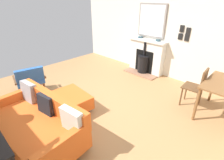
# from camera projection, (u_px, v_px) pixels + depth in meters

# --- Properties ---
(ground_plane) EXTENTS (5.78, 6.12, 0.01)m
(ground_plane) POSITION_uv_depth(u_px,v_px,m) (84.00, 110.00, 3.70)
(ground_plane) COLOR #A87A4C
(wall_left) EXTENTS (0.12, 6.12, 2.66)m
(wall_left) POSITION_uv_depth(u_px,v_px,m) (160.00, 30.00, 4.96)
(wall_left) COLOR silver
(wall_left) RESTS_ON ground
(fireplace) EXTENTS (0.60, 1.22, 1.05)m
(fireplace) POSITION_uv_depth(u_px,v_px,m) (146.00, 58.00, 5.36)
(fireplace) COLOR #93664C
(fireplace) RESTS_ON ground
(mirror_over_mantel) EXTENTS (0.04, 0.89, 0.94)m
(mirror_over_mantel) POSITION_uv_depth(u_px,v_px,m) (152.00, 21.00, 4.96)
(mirror_over_mantel) COLOR gray
(mantel_bowl_near) EXTENTS (0.16, 0.16, 0.04)m
(mantel_bowl_near) POSITION_uv_depth(u_px,v_px,m) (140.00, 37.00, 5.31)
(mantel_bowl_near) COLOR #334C56
(mantel_bowl_near) RESTS_ON fireplace
(mantel_bowl_far) EXTENTS (0.14, 0.14, 0.04)m
(mantel_bowl_far) POSITION_uv_depth(u_px,v_px,m) (158.00, 40.00, 4.92)
(mantel_bowl_far) COLOR #334C56
(mantel_bowl_far) RESTS_ON fireplace
(sofa) EXTENTS (1.05, 1.86, 0.78)m
(sofa) POSITION_uv_depth(u_px,v_px,m) (37.00, 123.00, 2.82)
(sofa) COLOR #B2B2B7
(sofa) RESTS_ON ground
(ottoman) EXTENTS (0.63, 0.87, 0.37)m
(ottoman) POSITION_uv_depth(u_px,v_px,m) (72.00, 100.00, 3.64)
(ottoman) COLOR #B2B2B7
(ottoman) RESTS_ON ground
(armchair_accent) EXTENTS (0.78, 0.71, 0.77)m
(armchair_accent) POSITION_uv_depth(u_px,v_px,m) (30.00, 79.00, 4.08)
(armchair_accent) COLOR brown
(armchair_accent) RESTS_ON ground
(dining_chair_near_fireplace) EXTENTS (0.43, 0.43, 0.90)m
(dining_chair_near_fireplace) POSITION_uv_depth(u_px,v_px,m) (198.00, 85.00, 3.59)
(dining_chair_near_fireplace) COLOR brown
(dining_chair_near_fireplace) RESTS_ON ground
(photo_gallery_row) EXTENTS (0.02, 0.30, 0.38)m
(photo_gallery_row) POSITION_uv_depth(u_px,v_px,m) (184.00, 34.00, 4.44)
(photo_gallery_row) COLOR black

